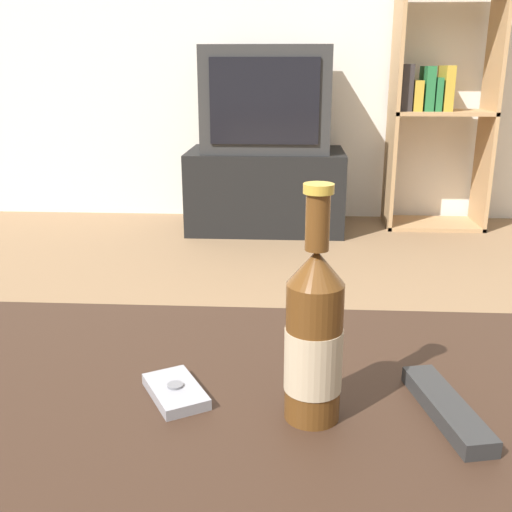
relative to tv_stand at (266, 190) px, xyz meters
The scene contains 6 objects.
tv_stand is the anchor object (origin of this frame).
television 0.48m from the tv_stand, 90.00° to the right, with size 0.65×0.43×0.53m.
bookshelf 1.00m from the tv_stand, ahead, with size 0.52×0.30×1.24m.
beer_bottle 2.62m from the tv_stand, 86.31° to the right, with size 0.07×0.07×0.27m.
cell_phone 2.57m from the tv_stand, 89.99° to the right, with size 0.10×0.11×0.02m.
remote_control 2.61m from the tv_stand, 82.85° to the right, with size 0.08×0.18×0.02m.
Camera 1 is at (0.08, -0.50, 0.85)m, focal length 42.00 mm.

